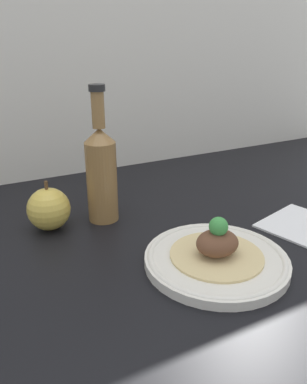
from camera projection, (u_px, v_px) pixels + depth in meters
The scene contains 7 objects.
ground_plane at pixel (196, 270), 63.25cm from camera, with size 180.00×110.00×4.00cm, color black.
wall_backsplash at pixel (83, 14), 91.46cm from camera, with size 180.00×3.00×80.00cm.
plate at pixel (216, 259), 60.91cm from camera, with size 23.43×23.43×1.87cm.
plated_food at pixel (217, 245), 59.93cm from camera, with size 15.16×15.16×6.94cm.
cider_bottle at pixel (101, 171), 73.09cm from camera, with size 6.08×6.08×26.76cm.
apple at pixel (49, 209), 71.57cm from camera, with size 8.23×8.23×9.80cm.
napkin at pixel (300, 224), 74.03cm from camera, with size 17.80×15.72×0.80cm.
Camera 1 is at (-30.99, -44.32, 34.08)cm, focal length 35.00 mm.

